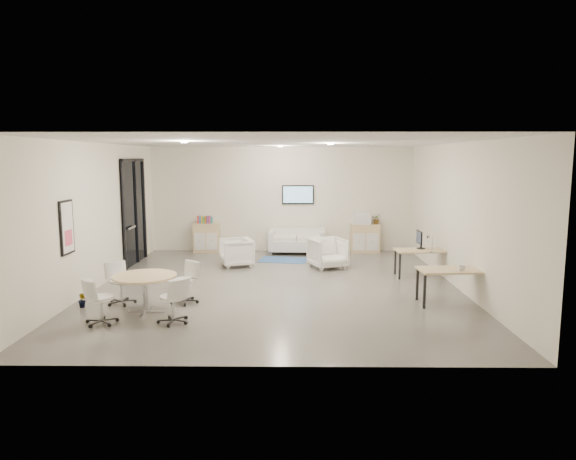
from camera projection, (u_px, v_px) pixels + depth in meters
The scene contains 21 objects.
room_shell at pixel (277, 216), 11.33m from camera, with size 9.60×10.60×4.80m.
glass_door at pixel (134, 209), 13.87m from camera, with size 0.09×1.90×2.85m.
artwork at pixel (67, 228), 9.80m from camera, with size 0.05×0.54×1.04m.
wall_tv at pixel (298, 195), 15.73m from camera, with size 0.98×0.06×0.58m.
ceiling_spots at pixel (269, 144), 11.94m from camera, with size 3.14×4.14×0.03m.
sideboard_left at pixel (207, 238), 15.75m from camera, with size 0.78×0.41×0.88m.
sideboard_right at pixel (365, 238), 15.69m from camera, with size 0.87×0.42×0.87m.
books at pixel (205, 220), 15.67m from camera, with size 0.46×0.14×0.22m.
printer at pixel (362, 218), 15.61m from camera, with size 0.52×0.44×0.36m.
loveseat at pixel (297, 242), 15.54m from camera, with size 1.71×0.90×0.63m.
blue_rug at pixel (284, 260), 14.51m from camera, with size 1.33×0.89×0.01m, color #315598.
armchair_left at pixel (236, 251), 13.65m from camera, with size 0.80×0.74×0.82m, color beige.
armchair_right at pixel (328, 252), 13.42m from camera, with size 0.85×0.79×0.87m, color beige.
desk_rear at pixel (422, 253), 12.39m from camera, with size 1.32×0.73×0.67m.
desk_front at pixel (454, 273), 10.05m from camera, with size 1.40×0.77×0.71m.
monitor at pixel (420, 239), 12.50m from camera, with size 0.20×0.50×0.44m.
round_table at pixel (145, 280), 9.50m from camera, with size 1.17×1.17×0.71m.
meeting_chairs at pixel (145, 291), 9.53m from camera, with size 2.13×2.13×0.82m.
plant_cabinet at pixel (377, 220), 15.62m from camera, with size 0.27×0.30×0.24m, color #3F7F3F.
plant_floor at pixel (83, 304), 9.89m from camera, with size 0.17×0.30×0.13m, color #3F7F3F.
cup at pixel (462, 268), 9.87m from camera, with size 0.13×0.10×0.13m, color white.
Camera 1 is at (0.36, -11.26, 2.86)m, focal length 32.00 mm.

